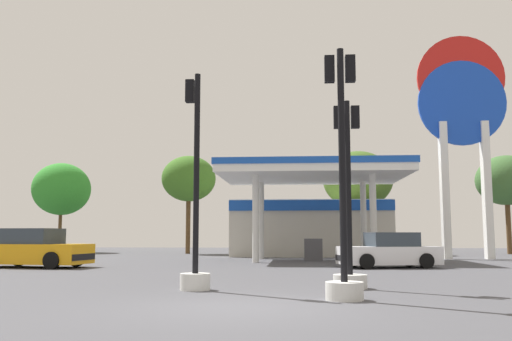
# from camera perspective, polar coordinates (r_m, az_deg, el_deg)

# --- Properties ---
(ground_plane) EXTENTS (90.00, 90.00, 0.00)m
(ground_plane) POSITION_cam_1_polar(r_m,az_deg,el_deg) (10.26, -1.50, -13.99)
(ground_plane) COLOR #47474C
(ground_plane) RESTS_ON ground
(gas_station) EXTENTS (9.51, 13.09, 4.79)m
(gas_station) POSITION_cam_1_polar(r_m,az_deg,el_deg) (33.36, 5.67, -5.10)
(gas_station) COLOR beige
(gas_station) RESTS_ON ground
(station_pole_sign) EXTENTS (4.78, 0.56, 12.39)m
(station_pole_sign) POSITION_cam_1_polar(r_m,az_deg,el_deg) (32.63, 20.59, 5.48)
(station_pole_sign) COLOR white
(station_pole_sign) RESTS_ON ground
(car_0) EXTENTS (4.55, 2.44, 1.55)m
(car_0) POSITION_cam_1_polar(r_m,az_deg,el_deg) (24.02, -21.99, -7.62)
(car_0) COLOR black
(car_0) RESTS_ON ground
(car_1) EXTENTS (4.16, 2.45, 1.39)m
(car_1) POSITION_cam_1_polar(r_m,az_deg,el_deg) (22.76, 13.61, -8.17)
(car_1) COLOR black
(car_1) RESTS_ON ground
(traffic_signal_0) EXTENTS (0.83, 0.83, 4.68)m
(traffic_signal_0) POSITION_cam_1_polar(r_m,az_deg,el_deg) (13.87, 9.62, -6.11)
(traffic_signal_0) COLOR silver
(traffic_signal_0) RESTS_ON ground
(traffic_signal_1) EXTENTS (0.72, 0.72, 5.26)m
(traffic_signal_1) POSITION_cam_1_polar(r_m,az_deg,el_deg) (13.37, -6.34, -6.09)
(traffic_signal_1) COLOR silver
(traffic_signal_1) RESTS_ON ground
(traffic_signal_2) EXTENTS (0.77, 0.77, 5.21)m
(traffic_signal_2) POSITION_cam_1_polar(r_m,az_deg,el_deg) (11.44, 9.00, -4.71)
(traffic_signal_2) COLOR silver
(traffic_signal_2) RESTS_ON ground
(tree_0) EXTENTS (4.27, 4.27, 6.63)m
(tree_0) POSITION_cam_1_polar(r_m,az_deg,el_deg) (43.66, -19.50, -1.84)
(tree_0) COLOR brown
(tree_0) RESTS_ON ground
(tree_1) EXTENTS (3.75, 3.75, 6.76)m
(tree_1) POSITION_cam_1_polar(r_m,az_deg,el_deg) (38.52, -6.98, -0.88)
(tree_1) COLOR brown
(tree_1) RESTS_ON ground
(tree_2) EXTENTS (4.78, 4.78, 7.02)m
(tree_2) POSITION_cam_1_polar(r_m,az_deg,el_deg) (38.42, 10.50, -0.97)
(tree_2) COLOR brown
(tree_2) RESTS_ON ground
(tree_3) EXTENTS (4.01, 4.01, 6.67)m
(tree_3) POSITION_cam_1_polar(r_m,az_deg,el_deg) (41.06, 24.49, -0.95)
(tree_3) COLOR brown
(tree_3) RESTS_ON ground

